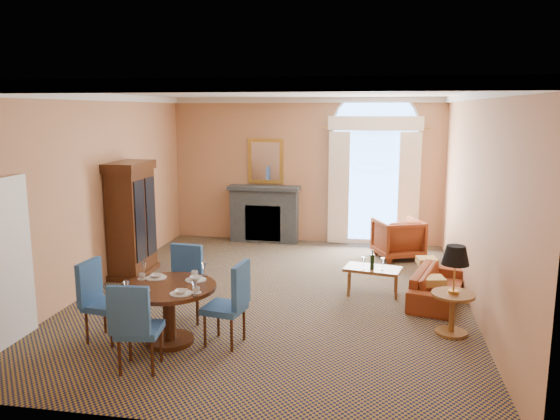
% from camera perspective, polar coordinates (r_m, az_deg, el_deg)
% --- Properties ---
extents(ground, '(7.50, 7.50, 0.00)m').
position_cam_1_polar(ground, '(8.88, -0.57, -8.86)').
color(ground, '#13183C').
rests_on(ground, ground).
extents(room_envelope, '(6.04, 7.52, 3.45)m').
position_cam_1_polar(room_envelope, '(9.05, 0.03, 7.75)').
color(room_envelope, tan).
rests_on(room_envelope, ground).
extents(armoire, '(0.58, 1.04, 2.04)m').
position_cam_1_polar(armoire, '(10.07, -15.26, -1.12)').
color(armoire, black).
rests_on(armoire, ground).
extents(dining_table, '(1.21, 1.21, 0.96)m').
position_cam_1_polar(dining_table, '(7.12, -11.55, -9.25)').
color(dining_table, black).
rests_on(dining_table, ground).
extents(dining_chair_north, '(0.59, 0.59, 1.06)m').
position_cam_1_polar(dining_chair_north, '(7.86, -9.86, -6.98)').
color(dining_chair_north, '#234E8A').
rests_on(dining_chair_north, ground).
extents(dining_chair_south, '(0.53, 0.53, 1.06)m').
position_cam_1_polar(dining_chair_south, '(6.41, -14.95, -11.27)').
color(dining_chair_south, '#234E8A').
rests_on(dining_chair_south, ground).
extents(dining_chair_east, '(0.55, 0.55, 1.06)m').
position_cam_1_polar(dining_chair_east, '(6.96, -5.00, -9.19)').
color(dining_chair_east, '#234E8A').
rests_on(dining_chair_east, ground).
extents(dining_chair_west, '(0.54, 0.54, 1.06)m').
position_cam_1_polar(dining_chair_west, '(7.41, -18.43, -8.46)').
color(dining_chair_west, '#234E8A').
rests_on(dining_chair_west, ground).
extents(sofa, '(1.06, 1.77, 0.48)m').
position_cam_1_polar(sofa, '(8.91, 16.16, -7.60)').
color(sofa, maroon).
rests_on(sofa, ground).
extents(armchair, '(1.12, 1.13, 0.80)m').
position_cam_1_polar(armchair, '(11.17, 12.22, -2.92)').
color(armchair, maroon).
rests_on(armchair, ground).
extents(coffee_table, '(0.96, 0.65, 0.76)m').
position_cam_1_polar(coffee_table, '(8.90, 9.66, -6.17)').
color(coffee_table, brown).
rests_on(coffee_table, ground).
extents(side_table, '(0.56, 0.56, 1.18)m').
position_cam_1_polar(side_table, '(7.53, 17.74, -6.85)').
color(side_table, brown).
rests_on(side_table, ground).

